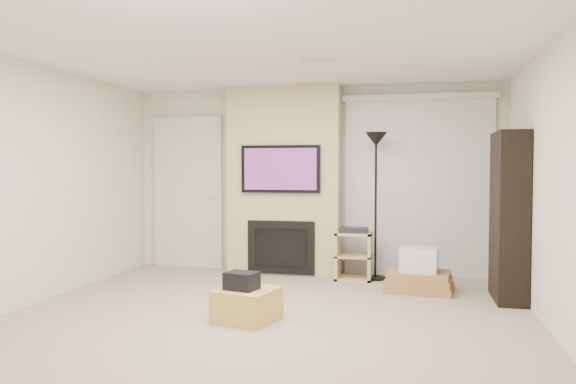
% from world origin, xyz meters
% --- Properties ---
extents(floor, '(5.00, 5.50, 0.00)m').
position_xyz_m(floor, '(0.00, 0.00, 0.00)').
color(floor, tan).
rests_on(floor, ground).
extents(ceiling, '(5.00, 5.50, 0.00)m').
position_xyz_m(ceiling, '(0.00, 0.00, 2.50)').
color(ceiling, white).
rests_on(ceiling, wall_back).
extents(wall_back, '(5.00, 0.00, 2.50)m').
position_xyz_m(wall_back, '(0.00, 2.75, 1.25)').
color(wall_back, white).
rests_on(wall_back, ground).
extents(wall_front, '(5.00, 0.00, 2.50)m').
position_xyz_m(wall_front, '(0.00, -2.75, 1.25)').
color(wall_front, white).
rests_on(wall_front, ground).
extents(wall_left, '(0.00, 5.50, 2.50)m').
position_xyz_m(wall_left, '(-2.50, 0.00, 1.25)').
color(wall_left, white).
rests_on(wall_left, ground).
extents(wall_right, '(0.00, 5.50, 2.50)m').
position_xyz_m(wall_right, '(2.50, 0.00, 1.25)').
color(wall_right, white).
rests_on(wall_right, ground).
extents(hvac_vent, '(0.35, 0.18, 0.01)m').
position_xyz_m(hvac_vent, '(0.40, 0.80, 2.50)').
color(hvac_vent, silver).
rests_on(hvac_vent, ceiling).
extents(ottoman, '(0.61, 0.61, 0.30)m').
position_xyz_m(ottoman, '(-0.15, 0.12, 0.15)').
color(ottoman, gold).
rests_on(ottoman, floor).
extents(black_bag, '(0.33, 0.28, 0.16)m').
position_xyz_m(black_bag, '(-0.19, 0.09, 0.38)').
color(black_bag, black).
rests_on(black_bag, ottoman).
extents(fireplace_wall, '(1.50, 0.47, 2.50)m').
position_xyz_m(fireplace_wall, '(-0.35, 2.54, 1.24)').
color(fireplace_wall, '#D5BB88').
rests_on(fireplace_wall, floor).
extents(entry_door, '(1.02, 0.11, 2.14)m').
position_xyz_m(entry_door, '(-1.80, 2.71, 1.05)').
color(entry_door, silver).
rests_on(entry_door, floor).
extents(vertical_blinds, '(1.98, 0.10, 2.37)m').
position_xyz_m(vertical_blinds, '(1.40, 2.70, 1.27)').
color(vertical_blinds, silver).
rests_on(vertical_blinds, floor).
extents(floor_lamp, '(0.28, 0.28, 1.86)m').
position_xyz_m(floor_lamp, '(0.88, 2.36, 1.47)').
color(floor_lamp, black).
rests_on(floor_lamp, floor).
extents(av_stand, '(0.45, 0.38, 0.66)m').
position_xyz_m(av_stand, '(0.61, 2.28, 0.35)').
color(av_stand, '#D1B579').
rests_on(av_stand, floor).
extents(box_stack, '(0.82, 0.66, 0.50)m').
position_xyz_m(box_stack, '(1.42, 1.76, 0.19)').
color(box_stack, '#A97540').
rests_on(box_stack, floor).
extents(bookshelf, '(0.30, 0.80, 1.80)m').
position_xyz_m(bookshelf, '(2.34, 1.54, 0.90)').
color(bookshelf, black).
rests_on(bookshelf, floor).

